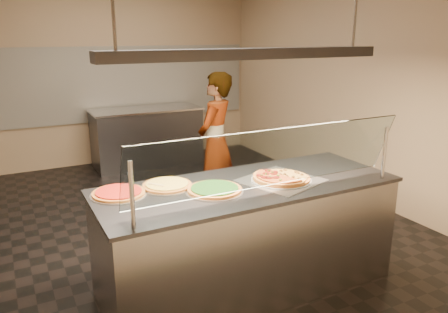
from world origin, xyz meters
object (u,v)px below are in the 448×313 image
sneeze_guard (273,159)px  pizza_spinach (214,189)px  serving_counter (247,236)px  pizza_tomato (119,193)px  worker (216,142)px  pizza_cheese (167,185)px  perforated_tray (281,180)px  heat_lamp_housing (250,54)px  prep_table (147,136)px  half_pizza_sausage (292,175)px  pizza_spatula (164,184)px  half_pizza_pepperoni (269,179)px

sneeze_guard → pizza_spinach: sneeze_guard is taller
serving_counter → pizza_tomato: pizza_tomato is taller
sneeze_guard → worker: (0.55, 2.05, -0.39)m
pizza_spinach → pizza_cheese: (-0.29, 0.27, -0.00)m
sneeze_guard → pizza_cheese: 0.89m
perforated_tray → pizza_spinach: pizza_spinach is taller
sneeze_guard → heat_lamp_housing: 0.80m
serving_counter → prep_table: bearing=84.4°
pizza_cheese → worker: (1.16, 1.47, -0.11)m
worker → perforated_tray: bearing=40.6°
half_pizza_sausage → pizza_spatula: half_pizza_sausage is taller
prep_table → perforated_tray: bearing=-91.6°
pizza_spatula → pizza_spinach: bearing=-38.2°
pizza_cheese → worker: size_ratio=0.25×
perforated_tray → half_pizza_sausage: (0.11, 0.00, 0.02)m
sneeze_guard → pizza_spatula: bearing=138.8°
pizza_spinach → worker: bearing=63.4°
pizza_spatula → worker: size_ratio=0.16×
pizza_cheese → heat_lamp_housing: 1.20m
perforated_tray → pizza_cheese: 0.93m
pizza_spinach → pizza_spatula: size_ratio=1.63×
prep_table → worker: 2.24m
perforated_tray → half_pizza_pepperoni: half_pizza_pepperoni is taller
prep_table → heat_lamp_housing: heat_lamp_housing is taller
pizza_cheese → pizza_spatula: size_ratio=1.50×
heat_lamp_housing → prep_table: bearing=84.4°
perforated_tray → prep_table: bearing=88.4°
pizza_spinach → pizza_tomato: 0.72m
half_pizza_pepperoni → pizza_cheese: bearing=159.1°
half_pizza_pepperoni → pizza_tomato: half_pizza_pepperoni is taller
worker → pizza_spatula: bearing=10.8°
half_pizza_sausage → heat_lamp_housing: size_ratio=0.22×
pizza_spinach → pizza_tomato: bearing=158.2°
serving_counter → perforated_tray: bearing=-11.9°
half_pizza_sausage → pizza_tomato: (-1.38, 0.29, -0.01)m
sneeze_guard → pizza_spatula: (-0.64, 0.56, -0.27)m
pizza_spinach → prep_table: bearing=79.9°
perforated_tray → pizza_cheese: size_ratio=1.71×
pizza_spinach → sneeze_guard: bearing=-44.0°
half_pizza_sausage → worker: size_ratio=0.31×
perforated_tray → half_pizza_sausage: 0.12m
pizza_spinach → half_pizza_sausage: bearing=-1.9°
sneeze_guard → pizza_tomato: (-0.99, 0.58, -0.28)m
perforated_tray → pizza_spatula: size_ratio=2.58×
pizza_tomato → perforated_tray: bearing=-13.0°
pizza_spinach → worker: (0.87, 1.74, -0.11)m
pizza_spatula → worker: worker is taller
sneeze_guard → prep_table: sneeze_guard is taller
perforated_tray → worker: (0.27, 1.77, -0.10)m
perforated_tray → heat_lamp_housing: (-0.28, 0.06, 1.01)m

